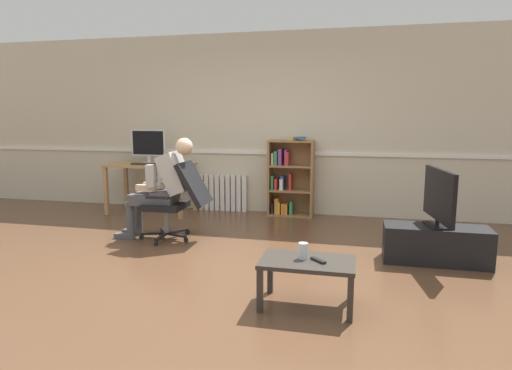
{
  "coord_description": "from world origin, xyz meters",
  "views": [
    {
      "loc": [
        1.29,
        -3.95,
        1.48
      ],
      "look_at": [
        0.15,
        0.85,
        0.7
      ],
      "focal_mm": 30.87,
      "sensor_mm": 36.0,
      "label": 1
    }
  ],
  "objects_px": {
    "person_seated": "(163,186)",
    "keyboard": "(144,164)",
    "computer_desk": "(151,170)",
    "spare_remote": "(318,260)",
    "drinking_glass": "(303,251)",
    "tv_screen": "(439,197)",
    "bookshelf": "(288,179)",
    "imac_monitor": "(148,144)",
    "computer_mouse": "(166,164)",
    "coffee_table": "(308,267)",
    "office_chair": "(178,197)",
    "radiator": "(220,193)",
    "tv_stand": "(436,245)"
  },
  "relations": [
    {
      "from": "person_seated",
      "to": "keyboard",
      "type": "bearing_deg",
      "value": -145.04
    },
    {
      "from": "computer_desk",
      "to": "spare_remote",
      "type": "bearing_deg",
      "value": -45.28
    },
    {
      "from": "computer_desk",
      "to": "drinking_glass",
      "type": "distance_m",
      "value": 3.89
    },
    {
      "from": "tv_screen",
      "to": "spare_remote",
      "type": "xyz_separation_m",
      "value": [
        -1.07,
        -1.35,
        -0.3
      ]
    },
    {
      "from": "person_seated",
      "to": "tv_screen",
      "type": "xyz_separation_m",
      "value": [
        3.07,
        -0.18,
        0.03
      ]
    },
    {
      "from": "bookshelf",
      "to": "imac_monitor",
      "type": "bearing_deg",
      "value": -174.29
    },
    {
      "from": "keyboard",
      "to": "computer_mouse",
      "type": "xyz_separation_m",
      "value": [
        0.34,
        0.02,
        0.01
      ]
    },
    {
      "from": "keyboard",
      "to": "computer_mouse",
      "type": "distance_m",
      "value": 0.34
    },
    {
      "from": "coffee_table",
      "to": "tv_screen",
      "type": "bearing_deg",
      "value": 49.27
    },
    {
      "from": "person_seated",
      "to": "imac_monitor",
      "type": "bearing_deg",
      "value": -148.55
    },
    {
      "from": "bookshelf",
      "to": "office_chair",
      "type": "xyz_separation_m",
      "value": [
        -1.06,
        -1.6,
        -0.03
      ]
    },
    {
      "from": "person_seated",
      "to": "tv_screen",
      "type": "height_order",
      "value": "person_seated"
    },
    {
      "from": "imac_monitor",
      "to": "tv_screen",
      "type": "height_order",
      "value": "imac_monitor"
    },
    {
      "from": "office_chair",
      "to": "tv_screen",
      "type": "height_order",
      "value": "tv_screen"
    },
    {
      "from": "imac_monitor",
      "to": "person_seated",
      "type": "relative_size",
      "value": 0.45
    },
    {
      "from": "coffee_table",
      "to": "computer_desk",
      "type": "bearing_deg",
      "value": 134.06
    },
    {
      "from": "computer_mouse",
      "to": "radiator",
      "type": "bearing_deg",
      "value": 37.33
    },
    {
      "from": "keyboard",
      "to": "drinking_glass",
      "type": "distance_m",
      "value": 3.82
    },
    {
      "from": "radiator",
      "to": "computer_mouse",
      "type": "bearing_deg",
      "value": -142.67
    },
    {
      "from": "bookshelf",
      "to": "office_chair",
      "type": "height_order",
      "value": "bookshelf"
    },
    {
      "from": "computer_mouse",
      "to": "tv_stand",
      "type": "distance_m",
      "value": 3.86
    },
    {
      "from": "bookshelf",
      "to": "tv_stand",
      "type": "distance_m",
      "value": 2.56
    },
    {
      "from": "keyboard",
      "to": "computer_mouse",
      "type": "bearing_deg",
      "value": 3.37
    },
    {
      "from": "tv_stand",
      "to": "drinking_glass",
      "type": "distance_m",
      "value": 1.78
    },
    {
      "from": "person_seated",
      "to": "computer_mouse",
      "type": "bearing_deg",
      "value": -157.9
    },
    {
      "from": "radiator",
      "to": "drinking_glass",
      "type": "distance_m",
      "value": 3.62
    },
    {
      "from": "person_seated",
      "to": "tv_stand",
      "type": "relative_size",
      "value": 1.19
    },
    {
      "from": "computer_desk",
      "to": "coffee_table",
      "type": "distance_m",
      "value": 3.94
    },
    {
      "from": "computer_desk",
      "to": "office_chair",
      "type": "relative_size",
      "value": 1.34
    },
    {
      "from": "bookshelf",
      "to": "spare_remote",
      "type": "distance_m",
      "value": 3.22
    },
    {
      "from": "tv_stand",
      "to": "person_seated",
      "type": "bearing_deg",
      "value": 176.66
    },
    {
      "from": "bookshelf",
      "to": "drinking_glass",
      "type": "xyz_separation_m",
      "value": [
        0.62,
        -3.09,
        -0.11
      ]
    },
    {
      "from": "bookshelf",
      "to": "radiator",
      "type": "bearing_deg",
      "value": 174.84
    },
    {
      "from": "radiator",
      "to": "person_seated",
      "type": "xyz_separation_m",
      "value": [
        -0.17,
        -1.7,
        0.37
      ]
    },
    {
      "from": "computer_desk",
      "to": "radiator",
      "type": "relative_size",
      "value": 1.48
    },
    {
      "from": "imac_monitor",
      "to": "computer_mouse",
      "type": "height_order",
      "value": "imac_monitor"
    },
    {
      "from": "keyboard",
      "to": "coffee_table",
      "type": "bearing_deg",
      "value": -44.18
    },
    {
      "from": "keyboard",
      "to": "radiator",
      "type": "distance_m",
      "value": 1.24
    },
    {
      "from": "computer_desk",
      "to": "computer_mouse",
      "type": "bearing_deg",
      "value": -21.13
    },
    {
      "from": "office_chair",
      "to": "drinking_glass",
      "type": "xyz_separation_m",
      "value": [
        1.68,
        -1.49,
        -0.08
      ]
    },
    {
      "from": "keyboard",
      "to": "bookshelf",
      "type": "relative_size",
      "value": 0.32
    },
    {
      "from": "imac_monitor",
      "to": "drinking_glass",
      "type": "xyz_separation_m",
      "value": [
        2.75,
        -2.87,
        -0.61
      ]
    },
    {
      "from": "bookshelf",
      "to": "spare_remote",
      "type": "bearing_deg",
      "value": -76.71
    },
    {
      "from": "imac_monitor",
      "to": "computer_mouse",
      "type": "distance_m",
      "value": 0.5
    },
    {
      "from": "bookshelf",
      "to": "drinking_glass",
      "type": "relative_size",
      "value": 9.31
    },
    {
      "from": "tv_screen",
      "to": "drinking_glass",
      "type": "xyz_separation_m",
      "value": [
        -1.19,
        -1.31,
        -0.24
      ]
    },
    {
      "from": "radiator",
      "to": "tv_stand",
      "type": "height_order",
      "value": "radiator"
    },
    {
      "from": "person_seated",
      "to": "spare_remote",
      "type": "relative_size",
      "value": 8.16
    },
    {
      "from": "keyboard",
      "to": "bookshelf",
      "type": "xyz_separation_m",
      "value": [
        2.1,
        0.43,
        -0.22
      ]
    },
    {
      "from": "imac_monitor",
      "to": "coffee_table",
      "type": "distance_m",
      "value": 4.09
    }
  ]
}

